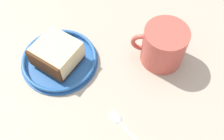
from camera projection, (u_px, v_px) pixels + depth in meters
The scene contains 5 objects.
ground_plane at pixel (106, 48), 63.11cm from camera, with size 159.60×159.60×3.03cm, color tan.
small_plate at pixel (60, 60), 58.53cm from camera, with size 17.09×17.09×1.62cm.
cake_slice at pixel (57, 54), 56.22cm from camera, with size 11.83×11.86×5.07cm.
tea_mug at pixel (163, 45), 55.92cm from camera, with size 10.82×9.27×8.97cm.
teaspoon at pixel (122, 123), 51.25cm from camera, with size 4.69×11.77×0.80cm.
Camera 1 is at (-13.53, -35.15, 49.41)cm, focal length 42.41 mm.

